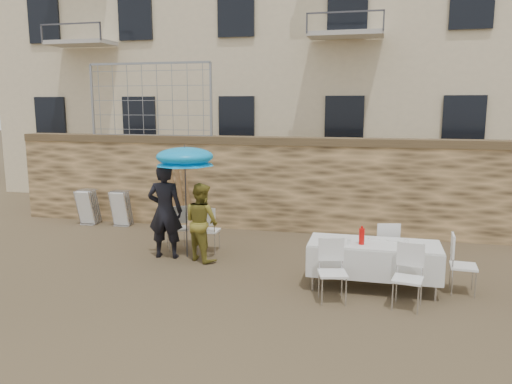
% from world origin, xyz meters
% --- Properties ---
extents(ground, '(80.00, 80.00, 0.00)m').
position_xyz_m(ground, '(0.00, 0.00, 0.00)').
color(ground, brown).
rests_on(ground, ground).
extents(stone_wall, '(13.00, 0.50, 2.20)m').
position_xyz_m(stone_wall, '(0.00, 5.00, 1.10)').
color(stone_wall, olive).
rests_on(stone_wall, ground).
extents(chain_link_fence, '(3.20, 0.06, 1.80)m').
position_xyz_m(chain_link_fence, '(-3.00, 5.00, 3.10)').
color(chain_link_fence, gray).
rests_on(chain_link_fence, stone_wall).
extents(man_suit, '(0.73, 0.53, 1.88)m').
position_xyz_m(man_suit, '(-1.45, 2.24, 0.94)').
color(man_suit, black).
rests_on(man_suit, ground).
extents(woman_dress, '(0.93, 0.87, 1.52)m').
position_xyz_m(woman_dress, '(-0.70, 2.24, 0.76)').
color(woman_dress, '#A89933').
rests_on(woman_dress, ground).
extents(umbrella, '(1.16, 1.16, 2.06)m').
position_xyz_m(umbrella, '(-1.05, 2.34, 1.95)').
color(umbrella, '#3F3F44').
rests_on(umbrella, ground).
extents(couple_chair_left, '(0.66, 0.66, 0.96)m').
position_xyz_m(couple_chair_left, '(-1.45, 2.79, 0.48)').
color(couple_chair_left, white).
rests_on(couple_chair_left, ground).
extents(couple_chair_right, '(0.50, 0.50, 0.96)m').
position_xyz_m(couple_chair_right, '(-0.75, 2.79, 0.48)').
color(couple_chair_right, white).
rests_on(couple_chair_right, ground).
extents(banquet_table, '(2.10, 0.85, 0.78)m').
position_xyz_m(banquet_table, '(2.56, 1.47, 0.73)').
color(banquet_table, silver).
rests_on(banquet_table, ground).
extents(soda_bottle, '(0.09, 0.09, 0.26)m').
position_xyz_m(soda_bottle, '(2.36, 1.32, 0.91)').
color(soda_bottle, red).
rests_on(soda_bottle, banquet_table).
extents(table_chair_front_left, '(0.58, 0.58, 0.96)m').
position_xyz_m(table_chair_front_left, '(1.96, 0.72, 0.48)').
color(table_chair_front_left, white).
rests_on(table_chair_front_left, ground).
extents(table_chair_front_right, '(0.56, 0.56, 0.96)m').
position_xyz_m(table_chair_front_right, '(3.06, 0.72, 0.48)').
color(table_chair_front_right, white).
rests_on(table_chair_front_right, ground).
extents(table_chair_back, '(0.57, 0.57, 0.96)m').
position_xyz_m(table_chair_back, '(2.76, 2.27, 0.48)').
color(table_chair_back, white).
rests_on(table_chair_back, ground).
extents(table_chair_side, '(0.50, 0.50, 0.96)m').
position_xyz_m(table_chair_side, '(3.96, 1.57, 0.48)').
color(table_chair_side, white).
rests_on(table_chair_side, ground).
extents(chair_stack_left, '(0.46, 0.47, 0.92)m').
position_xyz_m(chair_stack_left, '(-4.49, 4.51, 0.46)').
color(chair_stack_left, white).
rests_on(chair_stack_left, ground).
extents(chair_stack_right, '(0.46, 0.40, 0.92)m').
position_xyz_m(chair_stack_right, '(-3.59, 4.51, 0.46)').
color(chair_stack_right, white).
rests_on(chair_stack_right, ground).
extents(wood_planks, '(0.70, 0.20, 2.00)m').
position_xyz_m(wood_planks, '(-1.99, 4.58, 1.00)').
color(wood_planks, '#A37749').
rests_on(wood_planks, ground).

